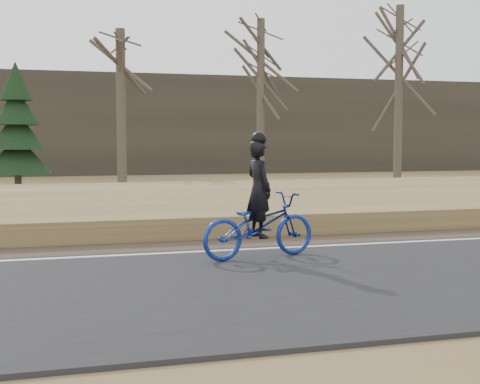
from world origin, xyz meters
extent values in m
plane|color=#96824C|center=(0.00, 0.00, 0.00)|extent=(120.00, 120.00, 0.00)
cube|color=black|center=(0.00, -2.50, 0.03)|extent=(120.00, 6.00, 0.06)
cube|color=silver|center=(0.00, 0.20, 0.07)|extent=(120.00, 0.12, 0.01)
cube|color=#473A2B|center=(0.00, 1.20, 0.02)|extent=(120.00, 1.60, 0.04)
cube|color=#96824C|center=(0.00, 4.20, 0.22)|extent=(120.00, 5.00, 0.44)
cube|color=slate|center=(0.00, 8.00, 0.23)|extent=(120.00, 3.00, 0.45)
cube|color=black|center=(0.00, 8.00, 0.52)|extent=(120.00, 2.40, 0.14)
cube|color=brown|center=(0.00, 7.28, 0.67)|extent=(120.00, 0.07, 0.15)
cube|color=brown|center=(0.00, 8.72, 0.67)|extent=(120.00, 0.07, 0.15)
cube|color=#383328|center=(0.00, 30.00, 3.00)|extent=(120.00, 4.00, 6.00)
imported|color=navy|center=(-0.63, -0.67, 0.61)|extent=(2.22, 1.17, 1.11)
imported|color=black|center=(-0.63, -0.67, 1.24)|extent=(0.51, 0.67, 1.65)
sphere|color=black|center=(-0.63, -0.67, 2.08)|extent=(0.26, 0.26, 0.26)
cylinder|color=brown|center=(-1.43, 13.77, 3.08)|extent=(0.36, 0.36, 6.16)
cylinder|color=brown|center=(5.31, 17.84, 3.78)|extent=(0.36, 0.36, 7.56)
cylinder|color=brown|center=(10.59, 14.72, 3.93)|extent=(0.36, 0.36, 7.85)
cylinder|color=brown|center=(-5.22, 15.87, 0.51)|extent=(0.28, 0.28, 1.03)
cone|color=black|center=(-5.22, 15.87, 1.52)|extent=(2.60, 2.60, 1.50)
cone|color=black|center=(-5.22, 15.87, 2.46)|extent=(2.15, 2.15, 1.50)
cone|color=black|center=(-5.22, 15.87, 3.40)|extent=(1.70, 1.70, 1.50)
cone|color=black|center=(-5.22, 15.87, 4.34)|extent=(1.25, 1.25, 1.50)
camera|label=1|loc=(-4.04, -11.43, 2.06)|focal=50.00mm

